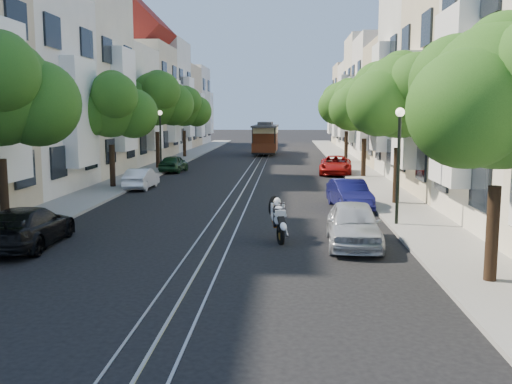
# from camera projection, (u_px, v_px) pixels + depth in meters

# --- Properties ---
(ground) EXTENTS (200.00, 200.00, 0.00)m
(ground) POSITION_uv_depth(u_px,v_px,m) (257.00, 166.00, 44.71)
(ground) COLOR black
(ground) RESTS_ON ground
(sidewalk_east) EXTENTS (2.50, 80.00, 0.12)m
(sidewalk_east) POSITION_uv_depth(u_px,v_px,m) (350.00, 166.00, 44.31)
(sidewalk_east) COLOR gray
(sidewalk_east) RESTS_ON ground
(sidewalk_west) EXTENTS (2.50, 80.00, 0.12)m
(sidewalk_west) POSITION_uv_depth(u_px,v_px,m) (166.00, 165.00, 45.10)
(sidewalk_west) COLOR gray
(sidewalk_west) RESTS_ON ground
(rail_left) EXTENTS (0.06, 80.00, 0.02)m
(rail_left) POSITION_uv_depth(u_px,v_px,m) (250.00, 166.00, 44.74)
(rail_left) COLOR gray
(rail_left) RESTS_ON ground
(rail_slot) EXTENTS (0.06, 80.00, 0.02)m
(rail_slot) POSITION_uv_depth(u_px,v_px,m) (257.00, 166.00, 44.71)
(rail_slot) COLOR gray
(rail_slot) RESTS_ON ground
(rail_right) EXTENTS (0.06, 80.00, 0.02)m
(rail_right) POSITION_uv_depth(u_px,v_px,m) (264.00, 166.00, 44.68)
(rail_right) COLOR gray
(rail_right) RESTS_ON ground
(lane_line) EXTENTS (0.08, 80.00, 0.01)m
(lane_line) POSITION_uv_depth(u_px,v_px,m) (257.00, 166.00, 44.71)
(lane_line) COLOR tan
(lane_line) RESTS_ON ground
(townhouses_east) EXTENTS (7.75, 72.00, 12.00)m
(townhouses_east) POSITION_uv_depth(u_px,v_px,m) (413.00, 99.00, 43.28)
(townhouses_east) COLOR beige
(townhouses_east) RESTS_ON ground
(townhouses_west) EXTENTS (7.75, 72.00, 11.76)m
(townhouses_west) POSITION_uv_depth(u_px,v_px,m) (106.00, 101.00, 44.57)
(townhouses_west) COLOR silver
(townhouses_west) RESTS_ON ground
(tree_e_a) EXTENTS (4.72, 3.87, 6.27)m
(tree_e_a) POSITION_uv_depth(u_px,v_px,m) (503.00, 99.00, 13.03)
(tree_e_a) COLOR black
(tree_e_a) RESTS_ON ground
(tree_e_b) EXTENTS (4.93, 4.08, 6.68)m
(tree_e_b) POSITION_uv_depth(u_px,v_px,m) (401.00, 98.00, 24.85)
(tree_e_b) COLOR black
(tree_e_b) RESTS_ON ground
(tree_e_c) EXTENTS (4.84, 3.99, 6.52)m
(tree_e_c) POSITION_uv_depth(u_px,v_px,m) (366.00, 105.00, 35.75)
(tree_e_c) COLOR black
(tree_e_c) RESTS_ON ground
(tree_e_d) EXTENTS (5.01, 4.16, 6.85)m
(tree_e_d) POSITION_uv_depth(u_px,v_px,m) (348.00, 104.00, 46.60)
(tree_e_d) COLOR black
(tree_e_d) RESTS_ON ground
(tree_w_b) EXTENTS (4.72, 3.87, 6.27)m
(tree_w_b) POSITION_uv_depth(u_px,v_px,m) (111.00, 107.00, 30.62)
(tree_w_b) COLOR black
(tree_w_b) RESTS_ON ground
(tree_w_c) EXTENTS (5.13, 4.28, 7.09)m
(tree_w_c) POSITION_uv_depth(u_px,v_px,m) (157.00, 100.00, 41.41)
(tree_w_c) COLOR black
(tree_w_c) RESTS_ON ground
(tree_w_d) EXTENTS (4.84, 3.99, 6.52)m
(tree_w_d) POSITION_uv_depth(u_px,v_px,m) (184.00, 108.00, 52.36)
(tree_w_d) COLOR black
(tree_w_d) RESTS_ON ground
(lamp_east) EXTENTS (0.32, 0.32, 4.16)m
(lamp_east) POSITION_uv_depth(u_px,v_px,m) (399.00, 148.00, 20.24)
(lamp_east) COLOR black
(lamp_east) RESTS_ON ground
(lamp_west) EXTENTS (0.32, 0.32, 4.16)m
(lamp_west) POSITION_uv_depth(u_px,v_px,m) (160.00, 132.00, 38.73)
(lamp_west) COLOR black
(lamp_west) RESTS_ON ground
(sportbike_rider) EXTENTS (0.63, 1.84, 1.44)m
(sportbike_rider) POSITION_uv_depth(u_px,v_px,m) (278.00, 217.00, 18.30)
(sportbike_rider) COLOR black
(sportbike_rider) RESTS_ON ground
(cable_car) EXTENTS (2.52, 7.72, 2.95)m
(cable_car) POSITION_uv_depth(u_px,v_px,m) (266.00, 137.00, 56.95)
(cable_car) COLOR black
(cable_car) RESTS_ON ground
(parked_car_e_near) EXTENTS (1.78, 4.07, 1.36)m
(parked_car_e_near) POSITION_uv_depth(u_px,v_px,m) (353.00, 224.00, 17.63)
(parked_car_e_near) COLOR #A8ADB4
(parked_car_e_near) RESTS_ON ground
(parked_car_e_mid) EXTENTS (1.79, 3.92, 1.25)m
(parked_car_e_mid) POSITION_uv_depth(u_px,v_px,m) (349.00, 194.00, 24.56)
(parked_car_e_mid) COLOR #0D0E43
(parked_car_e_mid) RESTS_ON ground
(parked_car_e_far) EXTENTS (2.51, 4.71, 1.26)m
(parked_car_e_far) POSITION_uv_depth(u_px,v_px,m) (336.00, 165.00, 38.30)
(parked_car_e_far) COLOR #9A110E
(parked_car_e_far) RESTS_ON ground
(parked_car_w_near) EXTENTS (1.93, 4.41, 1.26)m
(parked_car_w_near) POSITION_uv_depth(u_px,v_px,m) (28.00, 227.00, 17.47)
(parked_car_w_near) COLOR black
(parked_car_w_near) RESTS_ON ground
(parked_car_w_mid) EXTENTS (1.27, 3.43, 1.12)m
(parked_car_w_mid) POSITION_uv_depth(u_px,v_px,m) (141.00, 179.00, 31.03)
(parked_car_w_mid) COLOR white
(parked_car_w_mid) RESTS_ON ground
(parked_car_w_far) EXTENTS (1.69, 3.62, 1.20)m
(parked_car_w_far) POSITION_uv_depth(u_px,v_px,m) (174.00, 164.00, 39.85)
(parked_car_w_far) COLOR #16381E
(parked_car_w_far) RESTS_ON ground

